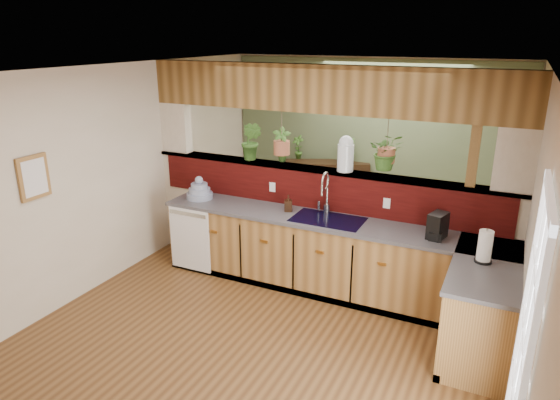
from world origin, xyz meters
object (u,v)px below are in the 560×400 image
at_px(coffee_maker, 437,227).
at_px(paper_towel, 485,247).
at_px(dish_stack, 200,192).
at_px(faucet, 325,191).
at_px(glass_jar, 346,154).
at_px(soap_dispenser, 288,203).
at_px(shelving_console, 324,189).

bearing_deg(coffee_maker, paper_towel, -23.59).
relative_size(dish_stack, paper_towel, 1.01).
bearing_deg(dish_stack, faucet, 4.77).
relative_size(coffee_maker, glass_jar, 0.65).
bearing_deg(paper_towel, soap_dispenser, 167.55).
distance_m(glass_jar, shelving_console, 2.40).
relative_size(coffee_maker, shelving_console, 0.19).
xyz_separation_m(soap_dispenser, paper_towel, (2.23, -0.49, 0.05)).
distance_m(dish_stack, paper_towel, 3.50).
bearing_deg(glass_jar, dish_stack, -168.71).
bearing_deg(faucet, soap_dispenser, -168.80).
bearing_deg(faucet, dish_stack, -175.23).
relative_size(dish_stack, soap_dispenser, 1.70).
relative_size(faucet, soap_dispenser, 2.63).
relative_size(soap_dispenser, glass_jar, 0.47).
relative_size(faucet, shelving_console, 0.37).
xyz_separation_m(coffee_maker, shelving_console, (-2.11, 2.30, -0.53)).
height_order(coffee_maker, glass_jar, glass_jar).
bearing_deg(dish_stack, paper_towel, -7.22).
bearing_deg(paper_towel, faucet, 162.13).
bearing_deg(dish_stack, coffee_maker, -0.74).
xyz_separation_m(faucet, glass_jar, (0.15, 0.23, 0.42)).
xyz_separation_m(faucet, dish_stack, (-1.67, -0.14, -0.19)).
xyz_separation_m(dish_stack, glass_jar, (1.83, 0.36, 0.61)).
height_order(dish_stack, shelving_console, dish_stack).
bearing_deg(paper_towel, glass_jar, 153.92).
distance_m(faucet, soap_dispenser, 0.48).
relative_size(soap_dispenser, shelving_console, 0.14).
height_order(paper_towel, shelving_console, paper_towel).
relative_size(faucet, glass_jar, 1.25).
bearing_deg(coffee_maker, dish_stack, -164.84).
bearing_deg(dish_stack, soap_dispenser, 2.46).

